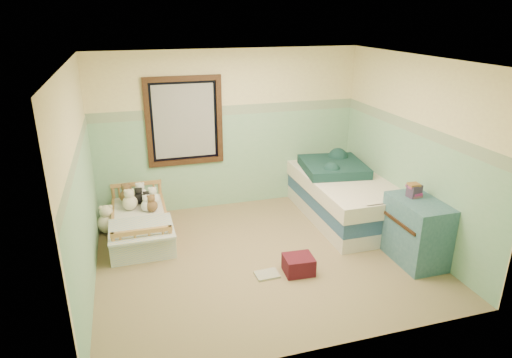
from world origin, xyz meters
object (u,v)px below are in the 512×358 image
object	(u,v)px
plush_floor_cream	(108,223)
twin_bed_frame	(342,210)
dresser	(416,231)
toddler_bed_frame	(141,229)
plush_floor_tan	(116,236)
floor_book	(267,275)
red_pillow	(299,265)

from	to	relation	value
plush_floor_cream	twin_bed_frame	world-z (taller)	plush_floor_cream
plush_floor_cream	dresser	xyz separation A→B (m)	(3.78, -1.91, 0.27)
toddler_bed_frame	plush_floor_tan	size ratio (longest dim) A/B	7.23
plush_floor_cream	floor_book	bearing A→B (deg)	-42.96
plush_floor_cream	floor_book	distance (m)	2.55
toddler_bed_frame	floor_book	world-z (taller)	toddler_bed_frame
plush_floor_cream	red_pillow	xyz separation A→B (m)	(2.25, -1.78, -0.03)
toddler_bed_frame	plush_floor_tan	distance (m)	0.37
twin_bed_frame	red_pillow	distance (m)	1.81
toddler_bed_frame	dresser	bearing A→B (deg)	-26.87
toddler_bed_frame	twin_bed_frame	world-z (taller)	twin_bed_frame
red_pillow	plush_floor_cream	bearing A→B (deg)	141.71
toddler_bed_frame	dresser	distance (m)	3.74
dresser	plush_floor_tan	bearing A→B (deg)	156.99
plush_floor_tan	twin_bed_frame	distance (m)	3.39
red_pillow	floor_book	bearing A→B (deg)	173.59
plush_floor_cream	red_pillow	distance (m)	2.87
twin_bed_frame	dresser	distance (m)	1.50
twin_bed_frame	floor_book	size ratio (longest dim) A/B	7.71
twin_bed_frame	dresser	size ratio (longest dim) A/B	2.64
red_pillow	floor_book	xyz separation A→B (m)	(-0.39, 0.04, -0.10)
twin_bed_frame	plush_floor_tan	bearing A→B (deg)	178.05
red_pillow	floor_book	size ratio (longest dim) A/B	1.25
plush_floor_cream	twin_bed_frame	size ratio (longest dim) A/B	0.13
dresser	plush_floor_cream	bearing A→B (deg)	153.18
toddler_bed_frame	red_pillow	bearing A→B (deg)	-40.79
toddler_bed_frame	dresser	size ratio (longest dim) A/B	1.85
dresser	floor_book	world-z (taller)	dresser
toddler_bed_frame	plush_floor_cream	size ratio (longest dim) A/B	5.30
plush_floor_tan	dresser	distance (m)	4.00
plush_floor_tan	red_pillow	bearing A→B (deg)	-33.63
twin_bed_frame	floor_book	xyz separation A→B (m)	(-1.64, -1.27, -0.10)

